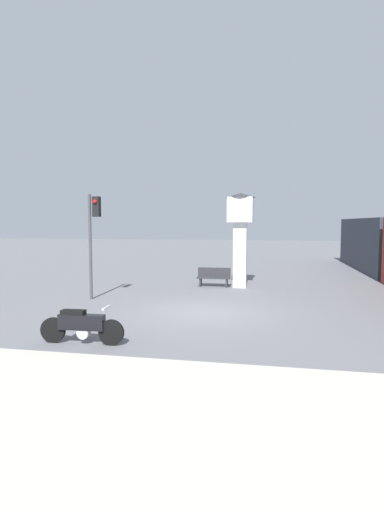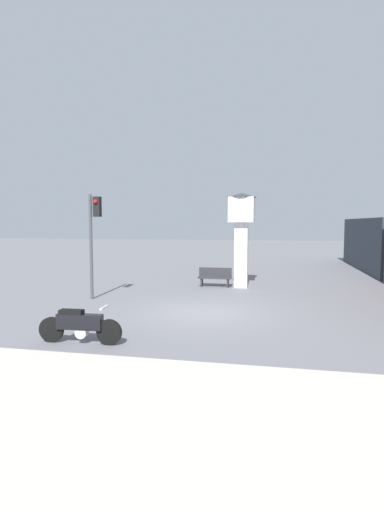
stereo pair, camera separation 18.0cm
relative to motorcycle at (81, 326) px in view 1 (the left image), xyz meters
The scene contains 6 objects.
ground_plane 4.84m from the motorcycle, 58.68° to the left, with size 120.00×120.00×0.00m, color slate.
sidewalk_strip 4.74m from the motorcycle, 57.96° to the right, with size 36.00×6.00×0.10m.
motorcycle is the anchor object (origin of this frame).
clock_tower 10.78m from the motorcycle, 71.49° to the left, with size 1.42×1.42×4.51m.
traffic_light 6.59m from the motorcycle, 111.55° to the left, with size 0.50×0.35×4.24m.
bench 10.02m from the motorcycle, 78.04° to the left, with size 1.60×0.44×0.92m.
Camera 1 is at (2.17, -13.41, 3.09)m, focal length 28.00 mm.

